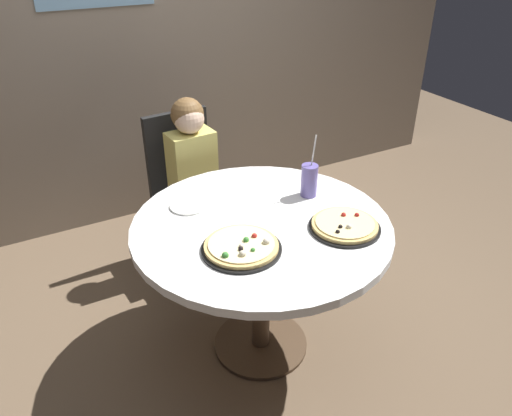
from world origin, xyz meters
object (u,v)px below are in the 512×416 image
object	(u,v)px
diner_child	(200,201)
chair_wooden	(186,182)
pizza_veggie	(242,247)
dining_table	(261,242)
plate_small	(189,205)
soda_cup	(309,180)
pizza_cheese	(345,226)

from	to	relation	value
diner_child	chair_wooden	bearing A→B (deg)	94.01
chair_wooden	diner_child	world-z (taller)	diner_child
pizza_veggie	dining_table	bearing A→B (deg)	40.17
dining_table	plate_small	bearing A→B (deg)	128.51
chair_wooden	diner_child	size ratio (longest dim) A/B	0.88
plate_small	pizza_veggie	bearing A→B (deg)	-82.64
diner_child	soda_cup	world-z (taller)	diner_child
chair_wooden	plate_small	distance (m)	0.72
pizza_cheese	soda_cup	size ratio (longest dim) A/B	1.02
chair_wooden	pizza_cheese	world-z (taller)	chair_wooden
diner_child	pizza_cheese	bearing A→B (deg)	-73.37
dining_table	plate_small	world-z (taller)	plate_small
soda_cup	plate_small	distance (m)	0.59
dining_table	diner_child	xyz separation A→B (m)	(0.01, 0.75, -0.16)
dining_table	pizza_veggie	xyz separation A→B (m)	(-0.17, -0.15, 0.12)
pizza_cheese	plate_small	xyz separation A→B (m)	(-0.52, 0.51, -0.01)
dining_table	pizza_veggie	distance (m)	0.26
dining_table	plate_small	size ratio (longest dim) A/B	6.45
dining_table	pizza_cheese	xyz separation A→B (m)	(0.29, -0.22, 0.12)
plate_small	dining_table	bearing A→B (deg)	-51.49
plate_small	chair_wooden	bearing A→B (deg)	70.91
diner_child	soda_cup	distance (m)	0.79
diner_child	plate_small	bearing A→B (deg)	-117.02
diner_child	plate_small	xyz separation A→B (m)	(-0.24, -0.46, 0.27)
dining_table	pizza_cheese	world-z (taller)	pizza_cheese
chair_wooden	diner_child	xyz separation A→B (m)	(0.01, -0.18, -0.05)
diner_child	pizza_cheese	xyz separation A→B (m)	(0.29, -0.97, 0.28)
chair_wooden	pizza_cheese	distance (m)	1.21
diner_child	pizza_cheese	size ratio (longest dim) A/B	3.45
diner_child	pizza_cheese	distance (m)	1.05
chair_wooden	pizza_veggie	size ratio (longest dim) A/B	2.86
chair_wooden	pizza_veggie	bearing A→B (deg)	-98.77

